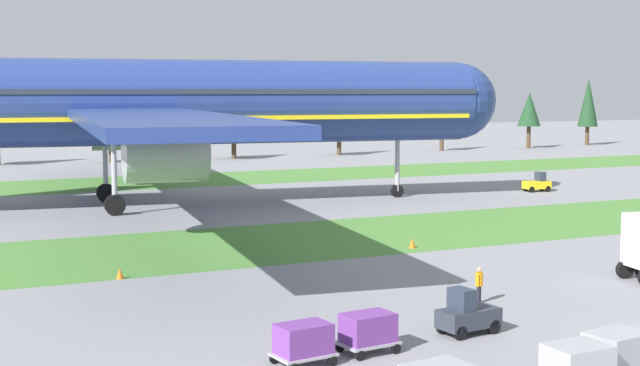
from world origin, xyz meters
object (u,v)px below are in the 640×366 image
at_px(airliner, 138,102).
at_px(baggage_tug, 467,315).
at_px(cargo_dolly_second, 303,341).
at_px(ground_crew_marshaller, 479,284).
at_px(taxiway_marker_0, 412,243).
at_px(taxiway_marker_1, 120,274).
at_px(cargo_dolly_lead, 368,330).
at_px(pushback_tractor, 537,183).
at_px(uld_container_1, 616,354).

height_order(airliner, baggage_tug, airliner).
bearing_deg(airliner, baggage_tug, 10.37).
height_order(cargo_dolly_second, ground_crew_marshaller, ground_crew_marshaller).
bearing_deg(taxiway_marker_0, cargo_dolly_second, -130.29).
bearing_deg(taxiway_marker_0, taxiway_marker_1, -176.01).
height_order(airliner, cargo_dolly_lead, airliner).
distance_m(pushback_tractor, ground_crew_marshaller, 48.89).
relative_size(airliner, baggage_tug, 30.60).
distance_m(ground_crew_marshaller, taxiway_marker_1, 19.15).
distance_m(airliner, cargo_dolly_second, 47.59).
distance_m(cargo_dolly_lead, ground_crew_marshaller, 9.92).
distance_m(pushback_tractor, taxiway_marker_0, 35.58).
bearing_deg(baggage_tug, cargo_dolly_lead, -90.00).
distance_m(cargo_dolly_lead, pushback_tractor, 58.38).
distance_m(cargo_dolly_second, uld_container_1, 11.19).
height_order(baggage_tug, cargo_dolly_lead, baggage_tug).
relative_size(taxiway_marker_0, taxiway_marker_1, 1.11).
bearing_deg(airliner, taxiway_marker_1, -8.65).
bearing_deg(taxiway_marker_0, ground_crew_marshaller, -109.09).
xyz_separation_m(cargo_dolly_lead, pushback_tractor, (41.44, 41.12, -0.10)).
relative_size(baggage_tug, cargo_dolly_second, 1.16).
distance_m(pushback_tractor, taxiway_marker_1, 52.51).
distance_m(airliner, pushback_tractor, 39.93).
xyz_separation_m(airliner, uld_container_1, (3.87, -52.53, -8.25)).
height_order(ground_crew_marshaller, taxiway_marker_1, ground_crew_marshaller).
xyz_separation_m(airliner, taxiway_marker_1, (-8.26, -28.51, -8.77)).
relative_size(cargo_dolly_lead, ground_crew_marshaller, 1.35).
xyz_separation_m(baggage_tug, taxiway_marker_1, (-10.55, 17.14, -0.53)).
xyz_separation_m(cargo_dolly_lead, cargo_dolly_second, (-2.88, -0.33, 0.00)).
height_order(cargo_dolly_lead, pushback_tractor, pushback_tractor).
height_order(airliner, ground_crew_marshaller, airliner).
xyz_separation_m(ground_crew_marshaller, uld_container_1, (-2.06, -11.18, -0.15)).
bearing_deg(cargo_dolly_lead, taxiway_marker_0, 138.03).
xyz_separation_m(uld_container_1, taxiway_marker_0, (6.97, 25.35, -0.48)).
xyz_separation_m(cargo_dolly_lead, uld_container_1, (6.58, -6.31, -0.12)).
relative_size(pushback_tractor, taxiway_marker_0, 4.37).
xyz_separation_m(airliner, cargo_dolly_second, (-5.59, -46.55, -8.13)).
bearing_deg(ground_crew_marshaller, uld_container_1, 35.38).
height_order(baggage_tug, taxiway_marker_1, baggage_tug).
relative_size(cargo_dolly_second, pushback_tractor, 0.86).
relative_size(cargo_dolly_second, ground_crew_marshaller, 1.35).
distance_m(baggage_tug, pushback_tractor, 54.52).
xyz_separation_m(pushback_tractor, taxiway_marker_0, (-27.90, -22.08, -0.50)).
xyz_separation_m(baggage_tug, cargo_dolly_lead, (-4.99, -0.57, 0.10)).
height_order(cargo_dolly_lead, cargo_dolly_second, same).
bearing_deg(taxiway_marker_1, baggage_tug, -58.39).
relative_size(ground_crew_marshaller, uld_container_1, 0.87).
relative_size(airliner, pushback_tractor, 30.42).
relative_size(airliner, taxiway_marker_0, 132.98).
relative_size(airliner, taxiway_marker_1, 147.69).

